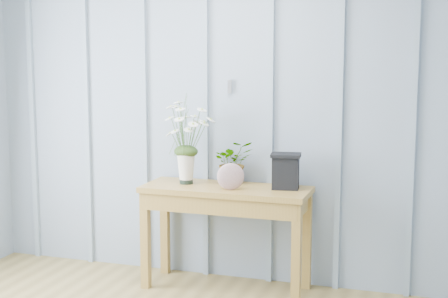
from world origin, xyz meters
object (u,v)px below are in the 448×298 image
(daisy_vase, at_px, (186,131))
(carved_box, at_px, (286,171))
(felt_disc_vessel, at_px, (231,177))
(sideboard, at_px, (226,202))

(daisy_vase, relative_size, carved_box, 2.44)
(felt_disc_vessel, distance_m, carved_box, 0.39)
(felt_disc_vessel, height_order, carved_box, carved_box)
(felt_disc_vessel, bearing_deg, daisy_vase, 141.07)
(sideboard, bearing_deg, carved_box, 8.52)
(sideboard, distance_m, carved_box, 0.49)
(daisy_vase, bearing_deg, sideboard, -3.44)
(sideboard, height_order, carved_box, carved_box)
(sideboard, relative_size, daisy_vase, 1.95)
(daisy_vase, xyz_separation_m, felt_disc_vessel, (0.38, -0.11, -0.29))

